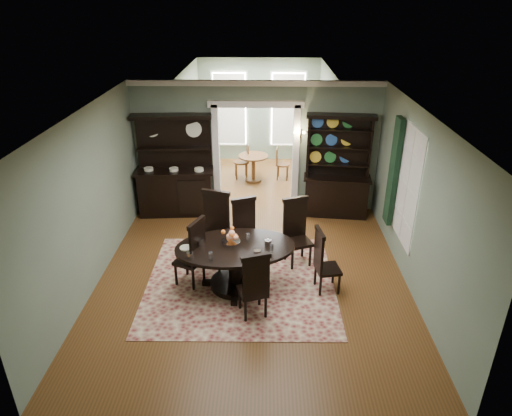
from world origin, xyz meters
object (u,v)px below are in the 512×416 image
Objects in this scene: welsh_dresser at (337,180)px; sideboard at (176,180)px; parlor_table at (253,164)px; dining_table at (236,259)px.

sideboard is at bearing -173.88° from welsh_dresser.
sideboard is at bearing -131.23° from parlor_table.
sideboard is (-1.55, 2.92, 0.24)m from dining_table.
sideboard reaches higher than parlor_table.
sideboard is at bearing 109.71° from dining_table.
parlor_table is (0.17, 4.89, -0.08)m from dining_table.
sideboard is 3.66m from welsh_dresser.
parlor_table is at bearing 44.43° from sideboard.
dining_table is 0.96× the size of sideboard.
sideboard is 2.90× the size of parlor_table.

